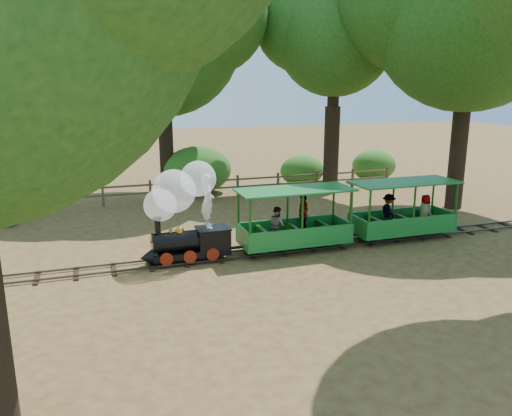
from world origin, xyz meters
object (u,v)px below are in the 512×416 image
object	(u,v)px
locomotive	(182,206)
carriage_rear	(402,216)
carriage_front	(294,225)
fence	(217,185)

from	to	relation	value
locomotive	carriage_rear	distance (m)	7.43
carriage_front	carriage_rear	world-z (taller)	same
carriage_front	fence	world-z (taller)	carriage_front
carriage_front	carriage_rear	bearing A→B (deg)	-0.75
fence	carriage_rear	bearing A→B (deg)	-61.34
locomotive	carriage_rear	bearing A→B (deg)	-0.63
carriage_rear	fence	bearing A→B (deg)	118.66
carriage_rear	carriage_front	bearing A→B (deg)	179.25
locomotive	fence	world-z (taller)	locomotive
locomotive	fence	size ratio (longest dim) A/B	0.17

